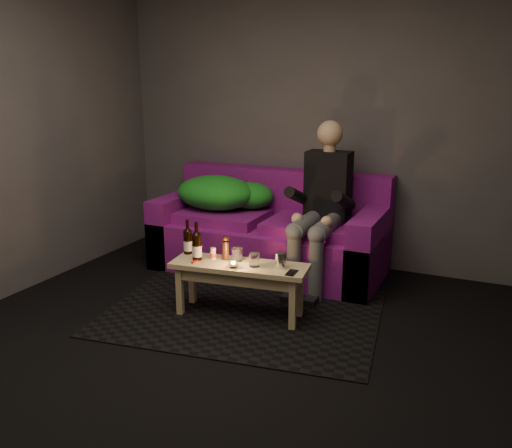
{
  "coord_description": "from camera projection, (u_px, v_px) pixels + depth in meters",
  "views": [
    {
      "loc": [
        1.53,
        -2.59,
        1.71
      ],
      "look_at": [
        -0.29,
        1.41,
        0.53
      ],
      "focal_mm": 38.0,
      "sensor_mm": 36.0,
      "label": 1
    }
  ],
  "objects": [
    {
      "name": "floor",
      "position": [
        204.0,
        366.0,
        3.33
      ],
      "size": [
        4.5,
        4.5,
        0.0
      ],
      "primitive_type": "plane",
      "color": "black",
      "rests_on": "ground"
    },
    {
      "name": "room",
      "position": [
        235.0,
        90.0,
        3.32
      ],
      "size": [
        4.5,
        4.5,
        4.5
      ],
      "color": "silver",
      "rests_on": "ground"
    },
    {
      "name": "rug",
      "position": [
        243.0,
        313.0,
        4.08
      ],
      "size": [
        2.18,
        1.7,
        0.01
      ],
      "primitive_type": "cube",
      "rotation": [
        0.0,
        0.0,
        0.13
      ],
      "color": "black",
      "rests_on": "floor"
    },
    {
      "name": "sofa",
      "position": [
        271.0,
        235.0,
        4.98
      ],
      "size": [
        2.06,
        0.93,
        0.89
      ],
      "color": "#610D61",
      "rests_on": "floor"
    },
    {
      "name": "green_blanket",
      "position": [
        222.0,
        194.0,
        5.08
      ],
      "size": [
        0.91,
        0.62,
        0.31
      ],
      "color": "#167B24",
      "rests_on": "sofa"
    },
    {
      "name": "person",
      "position": [
        322.0,
        202.0,
        4.52
      ],
      "size": [
        0.37,
        0.86,
        1.38
      ],
      "color": "black",
      "rests_on": "sofa"
    },
    {
      "name": "coffee_table",
      "position": [
        239.0,
        273.0,
        3.95
      ],
      "size": [
        1.04,
        0.45,
        0.41
      ],
      "rotation": [
        0.0,
        0.0,
        0.13
      ],
      "color": "tan",
      "rests_on": "rug"
    },
    {
      "name": "beer_bottle_a",
      "position": [
        188.0,
        241.0,
        4.13
      ],
      "size": [
        0.07,
        0.07,
        0.27
      ],
      "color": "black",
      "rests_on": "coffee_table"
    },
    {
      "name": "beer_bottle_b",
      "position": [
        197.0,
        246.0,
        3.99
      ],
      "size": [
        0.07,
        0.07,
        0.29
      ],
      "color": "black",
      "rests_on": "coffee_table"
    },
    {
      "name": "salt_shaker",
      "position": [
        213.0,
        253.0,
        4.02
      ],
      "size": [
        0.05,
        0.05,
        0.09
      ],
      "primitive_type": "cylinder",
      "rotation": [
        0.0,
        0.0,
        -0.27
      ],
      "color": "silver",
      "rests_on": "coffee_table"
    },
    {
      "name": "pepper_mill",
      "position": [
        226.0,
        251.0,
        4.0
      ],
      "size": [
        0.07,
        0.07,
        0.14
      ],
      "primitive_type": "cylinder",
      "rotation": [
        0.0,
        0.0,
        0.39
      ],
      "color": "black",
      "rests_on": "coffee_table"
    },
    {
      "name": "tumbler_back",
      "position": [
        237.0,
        255.0,
        3.98
      ],
      "size": [
        0.09,
        0.09,
        0.1
      ],
      "primitive_type": "cylinder",
      "rotation": [
        0.0,
        0.0,
        0.13
      ],
      "color": "white",
      "rests_on": "coffee_table"
    },
    {
      "name": "tealight",
      "position": [
        233.0,
        265.0,
        3.85
      ],
      "size": [
        0.06,
        0.06,
        0.04
      ],
      "color": "white",
      "rests_on": "coffee_table"
    },
    {
      "name": "tumbler_front",
      "position": [
        254.0,
        260.0,
        3.86
      ],
      "size": [
        0.1,
        0.1,
        0.1
      ],
      "primitive_type": "cylinder",
      "rotation": [
        0.0,
        0.0,
        -0.32
      ],
      "color": "white",
      "rests_on": "coffee_table"
    },
    {
      "name": "steel_cup",
      "position": [
        281.0,
        260.0,
        3.83
      ],
      "size": [
        0.09,
        0.09,
        0.11
      ],
      "primitive_type": "cylinder",
      "rotation": [
        0.0,
        0.0,
        0.07
      ],
      "color": "silver",
      "rests_on": "coffee_table"
    },
    {
      "name": "smartphone",
      "position": [
        292.0,
        273.0,
        3.74
      ],
      "size": [
        0.07,
        0.13,
        0.01
      ],
      "primitive_type": "cube",
      "rotation": [
        0.0,
        0.0,
        0.05
      ],
      "color": "black",
      "rests_on": "coffee_table"
    },
    {
      "name": "red_lighter",
      "position": [
        195.0,
        261.0,
        3.96
      ],
      "size": [
        0.02,
        0.07,
        0.01
      ],
      "primitive_type": "cube",
      "rotation": [
        0.0,
        0.0,
        -0.02
      ],
      "color": "red",
      "rests_on": "coffee_table"
    }
  ]
}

